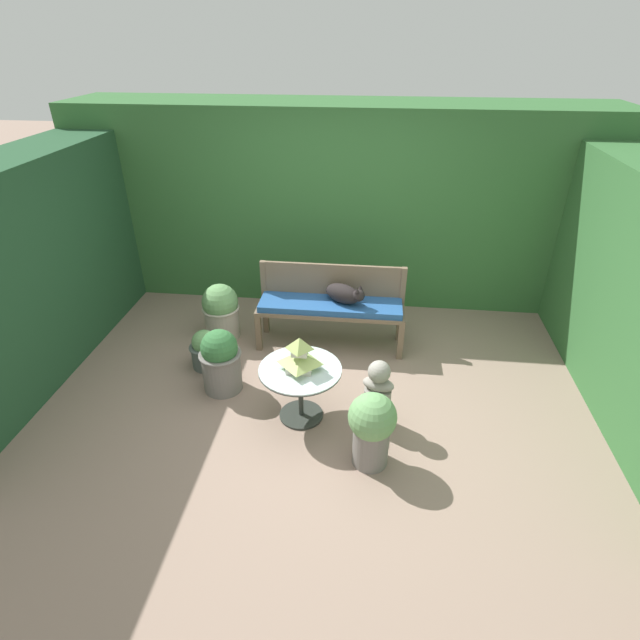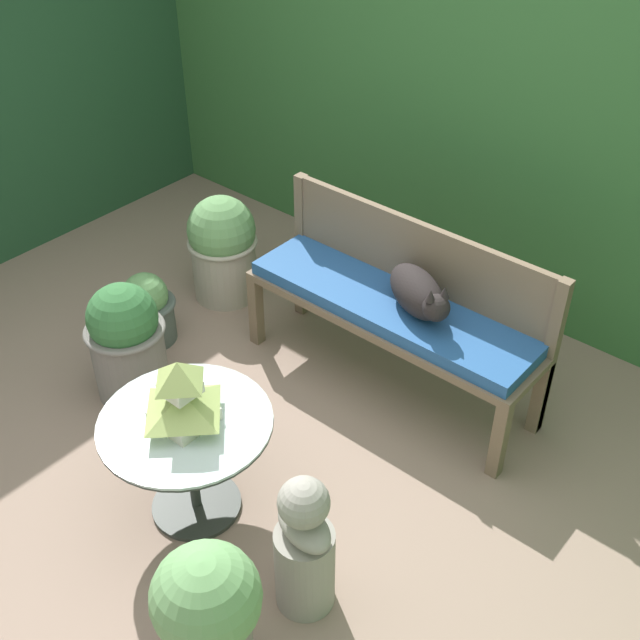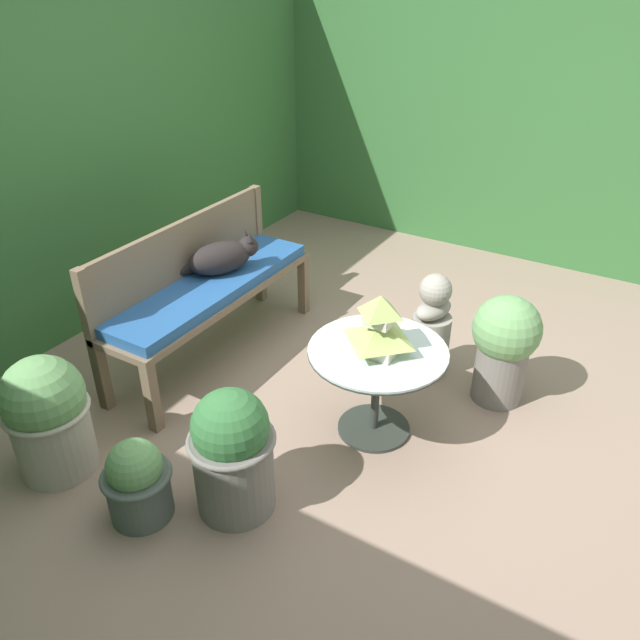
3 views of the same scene
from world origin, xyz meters
name	(u,v)px [view 2 (image 2 of 3)]	position (x,y,z in m)	size (l,w,h in m)	color
ground	(258,482)	(0.00, 0.00, 0.00)	(30.00, 30.00, 0.00)	gray
foliage_hedge_back	(554,85)	(0.00, 2.43, 1.15)	(6.40, 1.07, 2.30)	#336633
garden_bench	(391,313)	(0.04, 0.93, 0.45)	(1.56, 0.43, 0.53)	brown
bench_backrest	(417,264)	(0.04, 1.13, 0.64)	(1.56, 0.06, 0.87)	brown
cat	(419,292)	(0.18, 0.94, 0.63)	(0.45, 0.42, 0.24)	black
patio_table	(188,440)	(-0.11, -0.27, 0.41)	(0.71, 0.71, 0.52)	#2D332D
pagoda_birdhouse	(182,397)	(-0.11, -0.27, 0.65)	(0.29, 0.29, 0.31)	beige
garden_bust	(304,548)	(0.56, -0.31, 0.31)	(0.30, 0.23, 0.66)	gray
potted_plant_bench_right	(223,247)	(-1.17, 0.95, 0.33)	(0.41, 0.41, 0.64)	#ADA393
potted_plant_path_edge	(127,341)	(-0.91, 0.04, 0.32)	(0.40, 0.40, 0.64)	slate
potted_plant_bench_left	(209,615)	(0.52, -0.75, 0.37)	(0.38, 0.38, 0.65)	slate
potted_plant_table_near	(147,309)	(-1.18, 0.38, 0.20)	(0.32, 0.32, 0.42)	#4C5651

